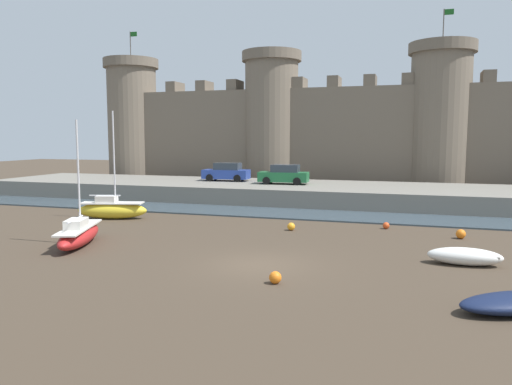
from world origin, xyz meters
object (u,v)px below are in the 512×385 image
sailboat_foreground_right (112,209)px  mooring_buoy_off_centre (275,278)px  mooring_buoy_mid_mud (461,234)px  car_quay_east (227,172)px  rowboat_foreground_left (465,256)px  mooring_buoy_near_shore (386,226)px  mooring_buoy_near_channel (291,227)px  car_quay_west (284,175)px  sailboat_midflat_right (79,234)px

sailboat_foreground_right → mooring_buoy_off_centre: (13.99, -10.74, -0.41)m
mooring_buoy_mid_mud → car_quay_east: (-18.39, 13.78, 1.92)m
rowboat_foreground_left → mooring_buoy_near_shore: size_ratio=7.71×
car_quay_east → mooring_buoy_near_channel: bearing=-56.6°
mooring_buoy_near_channel → car_quay_west: bearing=106.2°
sailboat_foreground_right → mooring_buoy_mid_mud: sailboat_foreground_right is taller
rowboat_foreground_left → sailboat_foreground_right: bearing=164.5°
sailboat_midflat_right → mooring_buoy_off_centre: 11.40m
rowboat_foreground_left → car_quay_east: (-18.07, 19.51, 1.79)m
mooring_buoy_mid_mud → mooring_buoy_near_channel: size_ratio=1.13×
car_quay_east → sailboat_midflat_right: bearing=-89.1°
car_quay_west → sailboat_foreground_right: bearing=-123.9°
rowboat_foreground_left → mooring_buoy_mid_mud: 5.74m
mooring_buoy_mid_mud → car_quay_west: size_ratio=0.12×
mooring_buoy_off_centre → car_quay_west: size_ratio=0.11×
sailboat_midflat_right → mooring_buoy_off_centre: sailboat_midflat_right is taller
rowboat_foreground_left → sailboat_midflat_right: bearing=-174.6°
mooring_buoy_near_channel → car_quay_east: bearing=123.4°
sailboat_midflat_right → sailboat_foreground_right: bearing=112.5°
sailboat_midflat_right → mooring_buoy_mid_mud: bearing=22.3°
mooring_buoy_off_centre → car_quay_west: (-5.63, 23.17, 1.94)m
sailboat_midflat_right → car_quay_west: 20.63m
mooring_buoy_near_channel → car_quay_east: (-9.36, 14.18, 1.95)m
mooring_buoy_off_centre → car_quay_west: 23.93m
rowboat_foreground_left → sailboat_foreground_right: (-20.81, 5.77, 0.26)m
sailboat_midflat_right → mooring_buoy_mid_mud: 19.50m
sailboat_midflat_right → rowboat_foreground_left: bearing=5.4°
mooring_buoy_mid_mud → car_quay_west: 17.96m
rowboat_foreground_left → car_quay_west: (-12.45, 18.21, 1.79)m
sailboat_midflat_right → mooring_buoy_off_centre: size_ratio=13.46×
car_quay_west → mooring_buoy_near_channel: bearing=-73.8°
rowboat_foreground_left → car_quay_west: bearing=124.4°
rowboat_foreground_left → sailboat_midflat_right: sailboat_midflat_right is taller
sailboat_midflat_right → mooring_buoy_off_centre: (10.91, -3.29, -0.33)m
sailboat_midflat_right → mooring_buoy_mid_mud: sailboat_midflat_right is taller
sailboat_foreground_right → mooring_buoy_off_centre: 17.64m
rowboat_foreground_left → car_quay_west: 22.13m
mooring_buoy_mid_mud → mooring_buoy_off_centre: bearing=-123.7°
mooring_buoy_mid_mud → car_quay_east: car_quay_east is taller
rowboat_foreground_left → mooring_buoy_near_channel: 10.22m
mooring_buoy_mid_mud → sailboat_midflat_right: bearing=-157.7°
rowboat_foreground_left → sailboat_foreground_right: size_ratio=0.43×
rowboat_foreground_left → mooring_buoy_off_centre: rowboat_foreground_left is taller
mooring_buoy_mid_mud → mooring_buoy_off_centre: mooring_buoy_mid_mud is taller
mooring_buoy_near_shore → mooring_buoy_off_centre: (-3.25, -12.42, 0.04)m
mooring_buoy_mid_mud → mooring_buoy_off_centre: 12.86m
mooring_buoy_mid_mud → car_quay_west: bearing=135.7°
mooring_buoy_off_centre → sailboat_foreground_right: bearing=142.5°
mooring_buoy_near_shore → mooring_buoy_off_centre: size_ratio=0.85×
mooring_buoy_near_shore → mooring_buoy_mid_mud: (3.88, -1.73, 0.06)m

